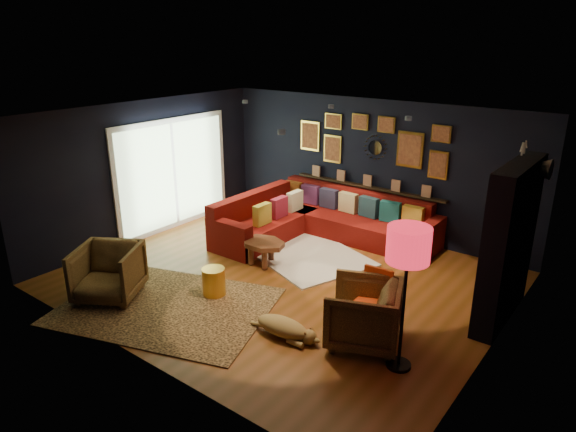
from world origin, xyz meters
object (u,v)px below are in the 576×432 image
Objects in this scene: floor_lamp at (408,251)px; armchair_right at (363,311)px; sectional at (316,221)px; orange_chair at (374,295)px; dog at (282,324)px; pouf at (245,239)px; armchair_left at (108,270)px; gold_stool at (214,282)px; coffee_table at (263,246)px.

armchair_right is at bearing 162.91° from floor_lamp.
armchair_right is 1.22m from floor_lamp.
sectional is 4.00× the size of orange_chair.
dog is at bearing -82.38° from armchair_right.
dog is (2.30, -1.84, -0.02)m from pouf.
gold_stool is at bearing 8.82° from armchair_left.
sectional reaches higher than orange_chair.
sectional is at bearing 61.91° from pouf.
pouf is 4.29m from floor_lamp.
coffee_table is at bearing 33.23° from armchair_left.
orange_chair is at bearing -15.00° from coffee_table.
armchair_right is at bearing -22.32° from coffee_table.
dog is at bearing -43.72° from coffee_table.
armchair_right is 0.87× the size of dog.
armchair_left is at bearing -165.83° from floor_lamp.
pouf is at bearing -134.20° from armchair_right.
armchair_left is 1.00× the size of armchair_right.
coffee_table is 1.28m from gold_stool.
coffee_table is 0.95× the size of orange_chair.
pouf is 3.31m from orange_chair.
pouf is at bearing 116.83° from gold_stool.
pouf is 1.77m from gold_stool.
floor_lamp is 1.71× the size of dog.
sectional is 3.81× the size of armchair_left.
orange_chair is (3.15, -0.96, 0.30)m from pouf.
floor_lamp reaches higher than coffee_table.
sectional is at bearing 114.71° from dog.
gold_stool is (-2.40, -0.25, -0.23)m from armchair_right.
sectional is at bearing -157.73° from armchair_right.
dog is (2.68, 0.74, -0.27)m from armchair_left.
dog is (-0.85, -0.87, -0.32)m from orange_chair.
orange_chair is (-0.05, 0.37, 0.05)m from armchair_right.
gold_stool is at bearing -87.71° from sectional.
pouf is 0.49× the size of dog.
armchair_right is 0.37m from orange_chair.
sectional is 2.87m from gold_stool.
sectional reaches higher than gold_stool.
armchair_right is (3.58, 1.24, 0.00)m from armchair_left.
pouf is at bearing 138.76° from dog.
dog is (-1.50, -0.32, -1.32)m from floor_lamp.
coffee_table is 0.90× the size of armchair_right.
armchair_left reaches higher than sectional.
sectional is 4.20× the size of coffee_table.
sectional is 6.70× the size of pouf.
armchair_right is 1.06m from dog.
coffee_table is at bearing -133.89° from armchair_right.
dog is at bearing -9.61° from gold_stool.
armchair_right reaches higher than gold_stool.
sectional is at bearing 43.35° from armchair_left.
orange_chair is (2.45, -0.66, 0.15)m from coffee_table.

